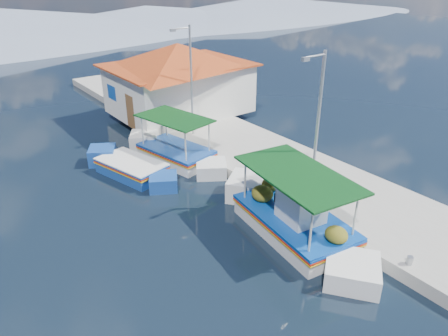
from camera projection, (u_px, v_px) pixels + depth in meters
ground at (259, 274)px, 13.87m from camera, size 160.00×160.00×0.00m
quay at (269, 161)px, 21.26m from camera, size 5.00×44.00×0.50m
bollards at (246, 170)px, 19.41m from camera, size 0.20×17.20×0.30m
main_caique at (292, 220)px, 15.82m from camera, size 3.27×8.56×2.84m
caique_green_canopy at (176, 153)px, 21.81m from camera, size 3.07×6.95×2.66m
caique_blue_hull at (131, 169)px, 20.36m from camera, size 2.87×6.01×1.11m
harbor_building at (179, 77)px, 26.79m from camera, size 10.49×10.49×4.40m
lamp_post_near at (317, 121)px, 16.06m from camera, size 1.21×0.14×6.00m
lamp_post_far at (190, 76)px, 22.53m from camera, size 1.21×0.14×6.00m
mountain_ridge at (23, 24)px, 56.75m from camera, size 171.40×96.00×5.50m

